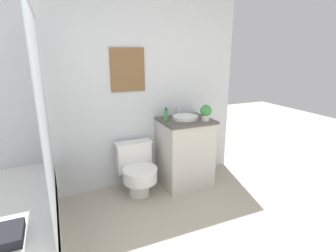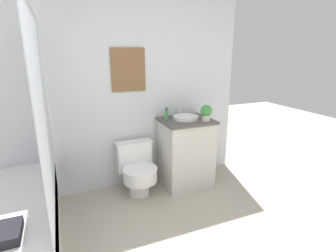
% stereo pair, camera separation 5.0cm
% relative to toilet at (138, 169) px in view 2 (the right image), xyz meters
% --- Properties ---
extents(wall_back, '(3.42, 0.07, 2.50)m').
position_rel_toilet_xyz_m(wall_back, '(-0.26, 0.28, 0.95)').
color(wall_back, silver).
rests_on(wall_back, ground_plane).
extents(shower_area, '(0.58, 1.58, 1.98)m').
position_rel_toilet_xyz_m(shower_area, '(-1.17, -0.53, -0.01)').
color(shower_area, white).
rests_on(shower_area, ground_plane).
extents(toilet, '(0.44, 0.52, 0.61)m').
position_rel_toilet_xyz_m(toilet, '(0.00, 0.00, 0.00)').
color(toilet, white).
rests_on(toilet, ground_plane).
extents(vanity, '(0.62, 0.53, 0.86)m').
position_rel_toilet_xyz_m(vanity, '(0.63, -0.02, 0.13)').
color(vanity, beige).
rests_on(vanity, ground_plane).
extents(sink, '(0.31, 0.35, 0.13)m').
position_rel_toilet_xyz_m(sink, '(0.63, 0.00, 0.58)').
color(sink, white).
rests_on(sink, vanity).
extents(soap_bottle, '(0.05, 0.05, 0.16)m').
position_rel_toilet_xyz_m(soap_bottle, '(0.39, 0.04, 0.62)').
color(soap_bottle, green).
rests_on(soap_bottle, vanity).
extents(potted_plant, '(0.14, 0.14, 0.19)m').
position_rel_toilet_xyz_m(potted_plant, '(0.81, -0.18, 0.67)').
color(potted_plant, beige).
rests_on(potted_plant, vanity).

